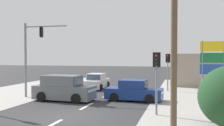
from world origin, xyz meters
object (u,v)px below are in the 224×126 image
Objects in this scene: traffic_signal_mast at (31,50)px; pedestal_signal_far_median at (168,66)px; sedan_crossing_left at (97,82)px; pedestal_signal_right_kerb at (157,73)px; utility_pole_foreground_right at (171,0)px; suv_receding_far at (64,89)px; shopping_plaza_sign at (213,60)px; sedan_oncoming_near at (134,91)px.

traffic_signal_mast is 1.69× the size of pedestal_signal_far_median.
traffic_signal_mast is 8.11m from sedan_crossing_left.
pedestal_signal_far_median is at bearing 89.11° from pedestal_signal_right_kerb.
utility_pole_foreground_right reaches higher than pedestal_signal_far_median.
suv_receding_far is at bearing -91.55° from sedan_crossing_left.
shopping_plaza_sign is (14.25, 4.29, -0.85)m from traffic_signal_mast.
pedestal_signal_right_kerb is (-0.91, 3.91, -3.21)m from utility_pole_foreground_right.
sedan_crossing_left and sedan_oncoming_near have the same top height.
pedestal_signal_far_median is 0.82× the size of sedan_oncoming_near.
pedestal_signal_right_kerb is 12.80m from sedan_crossing_left.
suv_receding_far reaches higher than sedan_crossing_left.
pedestal_signal_right_kerb and pedestal_signal_far_median have the same top height.
pedestal_signal_far_median is 4.43m from shopping_plaza_sign.
utility_pole_foreground_right is 12.75m from shopping_plaza_sign.
sedan_crossing_left is 7.84m from sedan_oncoming_near.
traffic_signal_mast is 11.12m from pedestal_signal_right_kerb.
sedan_crossing_left is at bearing 123.37° from pedestal_signal_right_kerb.
traffic_signal_mast is at bearing 167.11° from suv_receding_far.
suv_receding_far is (-7.34, -7.27, -1.53)m from pedestal_signal_far_median.
shopping_plaza_sign reaches higher than pedestal_signal_far_median.
sedan_crossing_left is 7.41m from suv_receding_far.
shopping_plaza_sign is at bearing 16.77° from traffic_signal_mast.
utility_pole_foreground_right is 5.14m from pedestal_signal_right_kerb.
traffic_signal_mast is at bearing -116.52° from sedan_crossing_left.
sedan_crossing_left is at bearing 88.45° from suv_receding_far.
traffic_signal_mast is 14.90m from shopping_plaza_sign.
sedan_crossing_left is at bearing 118.54° from utility_pole_foreground_right.
sedan_oncoming_near is at bearing 4.04° from traffic_signal_mast.
utility_pole_foreground_right reaches higher than suv_receding_far.
utility_pole_foreground_right reaches higher than traffic_signal_mast.
pedestal_signal_far_median is 6.60m from sedan_oncoming_near.
shopping_plaza_sign is 11.40m from sedan_crossing_left.
suv_receding_far is at bearing -165.73° from sedan_oncoming_near.
pedestal_signal_far_median is 7.34m from sedan_crossing_left.
traffic_signal_mast is 12.44m from pedestal_signal_far_median.
traffic_signal_mast reaches higher than suv_receding_far.
pedestal_signal_right_kerb is 5.22m from sedan_oncoming_near.
sedan_crossing_left is (-7.14, 0.14, -1.71)m from pedestal_signal_far_median.
sedan_oncoming_near is (-2.97, 8.39, -4.93)m from utility_pole_foreground_right.
utility_pole_foreground_right is 17.22m from sedan_crossing_left.
shopping_plaza_sign is (3.02, 12.10, -2.65)m from utility_pole_foreground_right.
shopping_plaza_sign is at bearing 24.28° from suv_receding_far.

